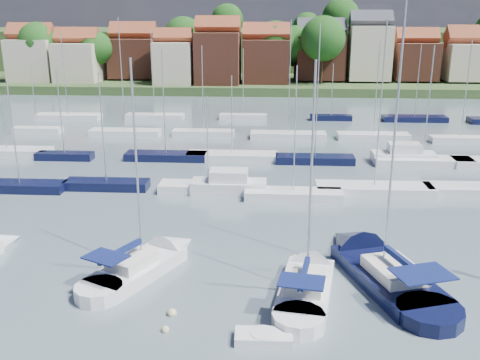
{
  "coord_description": "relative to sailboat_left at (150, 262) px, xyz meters",
  "views": [
    {
      "loc": [
        -1.33,
        -27.34,
        15.88
      ],
      "look_at": [
        -3.9,
        14.0,
        3.14
      ],
      "focal_mm": 40.0,
      "sensor_mm": 36.0,
      "label": 1
    }
  ],
  "objects": [
    {
      "name": "sailboat_navy",
      "position": [
        14.56,
        0.65,
        -0.01
      ],
      "size": [
        7.91,
        14.4,
        19.2
      ],
      "rotation": [
        0.0,
        0.0,
        1.89
      ],
      "color": "black",
      "rests_on": "ground"
    },
    {
      "name": "far_shore_town",
      "position": [
        11.46,
        128.43,
        4.25
      ],
      "size": [
        212.46,
        90.0,
        22.27
      ],
      "color": "#3F562B",
      "rests_on": "ground"
    },
    {
      "name": "buoy_b",
      "position": [
        2.47,
        -7.36,
        -0.36
      ],
      "size": [
        0.43,
        0.43,
        0.43
      ],
      "primitive_type": "sphere",
      "color": "beige",
      "rests_on": "ground"
    },
    {
      "name": "buoy_e",
      "position": [
        9.59,
        1.77,
        -0.36
      ],
      "size": [
        0.5,
        0.5,
        0.5
      ],
      "primitive_type": "sphere",
      "color": "beige",
      "rests_on": "ground"
    },
    {
      "name": "buoy_d",
      "position": [
        8.01,
        -7.25,
        -0.36
      ],
      "size": [
        0.52,
        0.52,
        0.52
      ],
      "primitive_type": "sphere",
      "color": "#D85914",
      "rests_on": "ground"
    },
    {
      "name": "sailboat_centre",
      "position": [
        10.25,
        -1.92,
        -0.0
      ],
      "size": [
        4.65,
        11.26,
        14.88
      ],
      "rotation": [
        0.0,
        0.0,
        1.41
      ],
      "color": "white",
      "rests_on": "ground"
    },
    {
      "name": "tender",
      "position": [
        7.65,
        -7.95,
        -0.11
      ],
      "size": [
        2.94,
        1.41,
        0.63
      ],
      "rotation": [
        0.0,
        0.0,
        0.02
      ],
      "color": "white",
      "rests_on": "ground"
    },
    {
      "name": "marina_field",
      "position": [
        11.14,
        30.91,
        0.07
      ],
      "size": [
        79.62,
        41.41,
        15.93
      ],
      "color": "white",
      "rests_on": "ground"
    },
    {
      "name": "buoy_c",
      "position": [
        2.51,
        -5.71,
        -0.36
      ],
      "size": [
        0.54,
        0.54,
        0.54
      ],
      "primitive_type": "sphere",
      "color": "beige",
      "rests_on": "ground"
    },
    {
      "name": "ground",
      "position": [
        9.24,
        35.76,
        -0.36
      ],
      "size": [
        260.0,
        260.0,
        0.0
      ],
      "primitive_type": "plane",
      "color": "#485962",
      "rests_on": "ground"
    },
    {
      "name": "sailboat_left",
      "position": [
        0.0,
        0.0,
        0.0
      ],
      "size": [
        7.41,
        10.99,
        14.78
      ],
      "rotation": [
        0.0,
        0.0,
        1.11
      ],
      "color": "white",
      "rests_on": "ground"
    }
  ]
}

